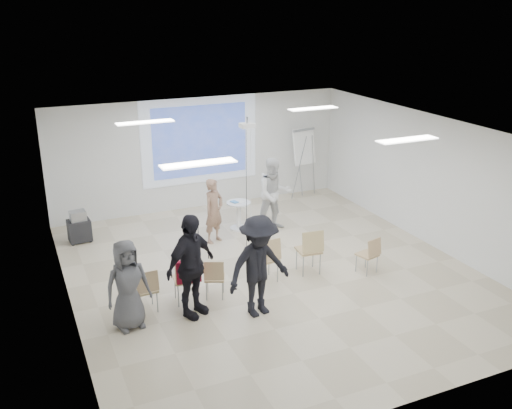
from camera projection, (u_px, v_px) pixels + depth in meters
name	position (u px, v px, depth m)	size (l,w,h in m)	color
floor	(271.00, 275.00, 11.93)	(8.00, 9.00, 0.10)	beige
ceiling	(273.00, 129.00, 10.89)	(8.00, 9.00, 0.10)	white
wall_back	(200.00, 153.00, 15.32)	(8.00, 0.10, 3.00)	silver
wall_left	(61.00, 237.00, 9.86)	(0.10, 9.00, 3.00)	silver
wall_right	(433.00, 181.00, 12.95)	(0.10, 9.00, 3.00)	silver
projection_halo	(200.00, 141.00, 15.15)	(3.20, 0.01, 2.30)	silver
projection_image	(200.00, 141.00, 15.14)	(2.60, 0.01, 1.90)	#3754BE
pedestal_table	(239.00, 214.00, 14.04)	(0.75, 0.75, 0.73)	white
player_left	(214.00, 207.00, 13.17)	(0.63, 0.43, 1.74)	#96715C
player_right	(274.00, 190.00, 13.89)	(0.96, 0.77, 2.00)	silver
controller_left	(217.00, 191.00, 13.36)	(0.04, 0.11, 0.04)	white
controller_right	(263.00, 175.00, 13.92)	(0.04, 0.13, 0.04)	white
chair_far_left	(146.00, 287.00, 10.23)	(0.42, 0.45, 0.85)	tan
chair_left_mid	(186.00, 277.00, 10.52)	(0.49, 0.52, 0.94)	tan
chair_left_inner	(214.00, 276.00, 10.73)	(0.50, 0.52, 0.80)	tan
chair_center	(267.00, 256.00, 11.33)	(0.48, 0.51, 0.96)	tan
chair_right_inner	(310.00, 248.00, 11.67)	(0.51, 0.54, 0.99)	tan
chair_right_far	(370.00, 253.00, 11.72)	(0.46, 0.48, 0.80)	tan
red_jacket	(189.00, 271.00, 10.35)	(0.45, 0.10, 0.43)	maroon
laptop	(214.00, 276.00, 10.83)	(0.29, 0.21, 0.02)	black
audience_left	(190.00, 259.00, 9.96)	(1.28, 0.77, 2.21)	black
audience_mid	(259.00, 260.00, 10.00)	(1.39, 0.76, 2.14)	black
audience_outer	(127.00, 280.00, 9.64)	(0.88, 0.58, 1.81)	#57575C
flipchart_easel	(304.00, 147.00, 16.07)	(0.85, 0.65, 1.98)	gray
av_cart	(79.00, 228.00, 13.34)	(0.53, 0.44, 0.76)	black
ceiling_projector	(247.00, 132.00, 12.33)	(0.30, 0.25, 3.00)	white
fluor_panel_nw	(145.00, 122.00, 11.87)	(1.20, 0.30, 0.02)	white
fluor_panel_ne	(313.00, 108.00, 13.40)	(1.20, 0.30, 0.02)	white
fluor_panel_sw	(198.00, 164.00, 8.86)	(1.20, 0.30, 0.02)	white
fluor_panel_se	(407.00, 140.00, 10.38)	(1.20, 0.30, 0.02)	white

